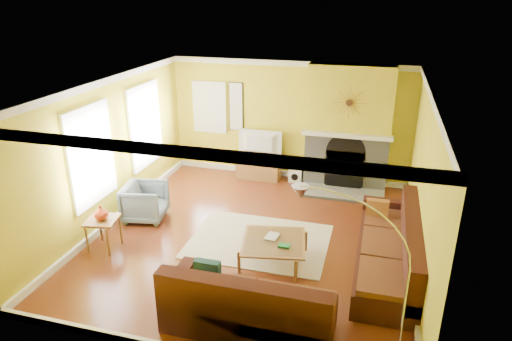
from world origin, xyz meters
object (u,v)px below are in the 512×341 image
(side_table, at_px, (104,234))
(arc_lamp, at_px, (355,277))
(sectional_sofa, at_px, (308,248))
(media_console, at_px, (259,167))
(coffee_table, at_px, (274,251))
(armchair, at_px, (145,202))

(side_table, height_order, arc_lamp, arc_lamp)
(sectional_sofa, height_order, media_console, sectional_sofa)
(coffee_table, distance_m, media_console, 3.55)
(coffee_table, height_order, armchair, armchair)
(side_table, distance_m, arc_lamp, 4.50)
(media_console, relative_size, side_table, 1.82)
(sectional_sofa, relative_size, media_console, 3.70)
(coffee_table, bearing_deg, side_table, -172.87)
(sectional_sofa, bearing_deg, media_console, 116.27)
(armchair, bearing_deg, coffee_table, -116.58)
(sectional_sofa, relative_size, armchair, 4.75)
(sectional_sofa, distance_m, media_console, 3.95)
(sectional_sofa, bearing_deg, armchair, 163.54)
(coffee_table, xyz_separation_m, arc_lamp, (1.35, -1.65, 0.86))
(armchair, height_order, arc_lamp, arc_lamp)
(media_console, height_order, arc_lamp, arc_lamp)
(sectional_sofa, bearing_deg, side_table, -176.95)
(coffee_table, height_order, side_table, side_table)
(arc_lamp, bearing_deg, side_table, 163.04)
(sectional_sofa, bearing_deg, arc_lamp, -62.51)
(coffee_table, relative_size, arc_lamp, 0.47)
(armchair, bearing_deg, arc_lamp, -131.28)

